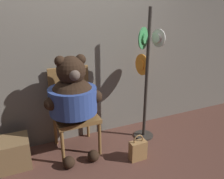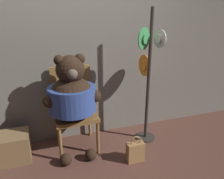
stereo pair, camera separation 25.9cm
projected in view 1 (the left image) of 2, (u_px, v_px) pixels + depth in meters
name	position (u px, v px, depth m)	size (l,w,h in m)	color
ground_plane	(92.00, 157.00, 2.73)	(14.00, 14.00, 0.00)	brown
wall_back	(73.00, 41.00, 2.80)	(8.00, 0.10, 2.73)	slate
chair	(73.00, 107.00, 2.80)	(0.52, 0.52, 1.06)	olive
teddy_bear	(73.00, 97.00, 2.56)	(0.68, 0.61, 1.27)	black
hat_display_rack	(146.00, 74.00, 2.87)	(0.39, 0.54, 1.78)	#332D28
handbag_on_ground	(138.00, 150.00, 2.66)	(0.21, 0.10, 0.34)	#A87A47
wooden_crate	(14.00, 153.00, 2.54)	(0.34, 0.34, 0.34)	brown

